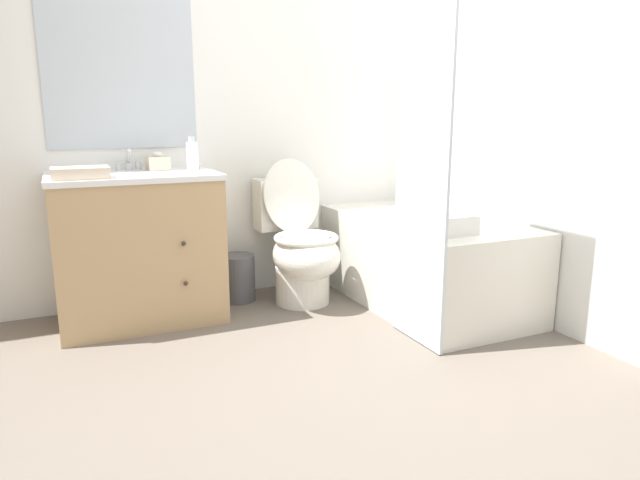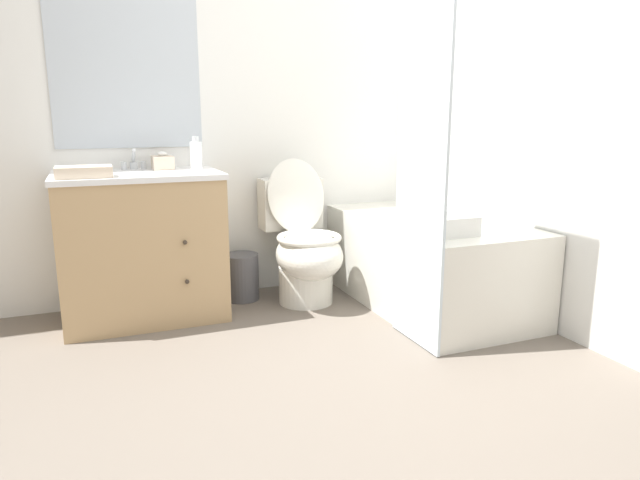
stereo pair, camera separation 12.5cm
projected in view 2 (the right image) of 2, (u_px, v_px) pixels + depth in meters
name	position (u px, v px, depth m)	size (l,w,h in m)	color
ground_plane	(365.00, 388.00, 2.44)	(14.00, 14.00, 0.00)	#6B6056
wall_back	(256.00, 97.00, 3.59)	(8.00, 0.06, 2.50)	silver
wall_right	(501.00, 96.00, 3.33)	(0.05, 2.55, 2.50)	silver
vanity_cabinet	(142.00, 244.00, 3.21)	(0.89, 0.59, 0.83)	tan
sink_faucet	(134.00, 163.00, 3.30)	(0.14, 0.12, 0.12)	silver
toilet	(304.00, 248.00, 3.50)	(0.39, 0.67, 0.88)	silver
bathtub	(428.00, 261.00, 3.46)	(0.74, 1.39, 0.54)	silver
shower_curtain	(422.00, 150.00, 2.72)	(0.02, 0.44, 1.95)	silver
wastebasket	(241.00, 277.00, 3.58)	(0.22, 0.22, 0.29)	#4C4C51
tissue_box	(163.00, 162.00, 3.30)	(0.12, 0.15, 0.10)	beige
soap_dispenser	(196.00, 155.00, 3.25)	(0.07, 0.07, 0.19)	white
hand_towel_folded	(84.00, 172.00, 2.87)	(0.27, 0.17, 0.06)	beige
bath_towel_folded	(446.00, 225.00, 2.94)	(0.27, 0.23, 0.10)	white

